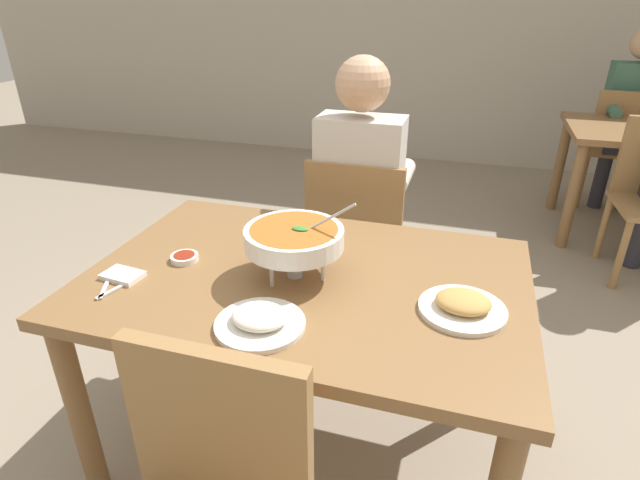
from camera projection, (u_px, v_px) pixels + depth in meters
ground_plane at (308, 444)px, 1.90m from camera, size 16.00×16.00×0.00m
dining_table_main at (306, 302)px, 1.62m from camera, size 1.35×0.90×0.74m
chair_diner_main at (357, 240)px, 2.30m from camera, size 0.44×0.44×0.90m
diner_main at (361, 189)px, 2.23m from camera, size 0.40×0.45×1.31m
curry_bowl at (294, 238)px, 1.51m from camera, size 0.33×0.30×0.26m
rice_plate at (260, 320)px, 1.32m from camera, size 0.24×0.24×0.06m
appetizer_plate at (463, 306)px, 1.38m from camera, size 0.24×0.24×0.06m
sauce_dish at (184, 257)px, 1.65m from camera, size 0.09×0.09×0.02m
napkin_folded at (123, 275)px, 1.55m from camera, size 0.13×0.09×0.02m
fork_utensil at (107, 284)px, 1.52m from camera, size 0.08×0.16×0.01m
spoon_utensil at (121, 286)px, 1.50m from camera, size 0.06×0.17×0.01m
chair_bg_middle at (618, 143)px, 3.76m from camera, size 0.47×0.47×0.90m
patron_bg_middle at (631, 110)px, 3.70m from camera, size 0.40×0.45×1.31m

